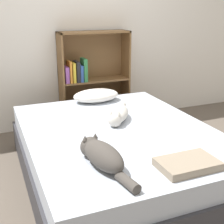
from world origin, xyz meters
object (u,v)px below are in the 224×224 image
(pillow, at_px, (96,96))
(cat_dark, at_px, (102,155))
(bed, at_px, (119,154))
(bookshelf, at_px, (91,78))
(cat_light, at_px, (118,114))

(pillow, relative_size, cat_dark, 0.81)
(bed, bearing_deg, bookshelf, 81.24)
(bed, relative_size, pillow, 4.05)
(cat_dark, bearing_deg, bed, -42.96)
(bed, bearing_deg, cat_dark, -123.54)
(cat_light, bearing_deg, pillow, -149.74)
(cat_light, height_order, bookshelf, bookshelf)
(bed, bearing_deg, cat_light, 69.61)
(bookshelf, bearing_deg, cat_light, -96.68)
(cat_light, xyz_separation_m, bookshelf, (0.13, 1.10, 0.07))
(pillow, height_order, cat_dark, cat_dark)
(pillow, bearing_deg, cat_dark, -108.12)
(cat_light, distance_m, bookshelf, 1.11)
(bed, xyz_separation_m, pillow, (0.09, 0.79, 0.29))
(bed, distance_m, pillow, 0.84)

